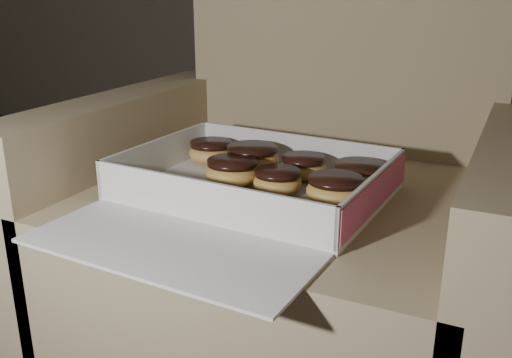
{
  "coord_description": "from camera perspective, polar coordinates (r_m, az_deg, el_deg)",
  "views": [
    {
      "loc": [
        1.34,
        -0.14,
        0.76
      ],
      "look_at": [
        0.94,
        0.7,
        0.43
      ],
      "focal_mm": 40.0,
      "sensor_mm": 36.0,
      "label": 1
    }
  ],
  "objects": [
    {
      "name": "bakery_box",
      "position": [
        0.96,
        -1.14,
        -1.59
      ],
      "size": [
        0.46,
        0.53,
        0.07
      ],
      "rotation": [
        0.0,
        0.0,
        -0.06
      ],
      "color": "silver",
      "rests_on": "armchair"
    },
    {
      "name": "donut_a",
      "position": [
        1.02,
        -2.37,
        0.79
      ],
      "size": [
        0.1,
        0.1,
        0.05
      ],
      "color": "gold",
      "rests_on": "bakery_box"
    },
    {
      "name": "donut_d",
      "position": [
        1.14,
        -4.49,
        2.77
      ],
      "size": [
        0.09,
        0.09,
        0.04
      ],
      "color": "gold",
      "rests_on": "bakery_box"
    },
    {
      "name": "crumb_a",
      "position": [
        0.83,
        4.09,
        -5.37
      ],
      "size": [
        0.01,
        0.01,
        0.0
      ],
      "primitive_type": "ellipsoid",
      "color": "black",
      "rests_on": "bakery_box"
    },
    {
      "name": "crumb_b",
      "position": [
        0.85,
        5.33,
        -4.58
      ],
      "size": [
        0.01,
        0.01,
        0.0
      ],
      "primitive_type": "ellipsoid",
      "color": "black",
      "rests_on": "bakery_box"
    },
    {
      "name": "donut_c",
      "position": [
        1.05,
        4.76,
        1.26
      ],
      "size": [
        0.09,
        0.09,
        0.04
      ],
      "color": "gold",
      "rests_on": "bakery_box"
    },
    {
      "name": "donut_f",
      "position": [
        0.93,
        7.93,
        -1.05
      ],
      "size": [
        0.1,
        0.1,
        0.05
      ],
      "color": "gold",
      "rests_on": "bakery_box"
    },
    {
      "name": "donut_b",
      "position": [
        1.08,
        -0.39,
        2.11
      ],
      "size": [
        0.1,
        0.1,
        0.05
      ],
      "color": "gold",
      "rests_on": "bakery_box"
    },
    {
      "name": "armchair",
      "position": [
        1.14,
        4.1,
        -5.54
      ],
      "size": [
        0.87,
        0.73,
        0.91
      ],
      "color": "#95865F",
      "rests_on": "floor"
    },
    {
      "name": "crumb_c",
      "position": [
        0.9,
        9.96,
        -3.43
      ],
      "size": [
        0.01,
        0.01,
        0.0
      ],
      "primitive_type": "ellipsoid",
      "color": "black",
      "rests_on": "bakery_box"
    },
    {
      "name": "donut_g",
      "position": [
        0.97,
        2.17,
        -0.18
      ],
      "size": [
        0.08,
        0.08,
        0.04
      ],
      "color": "gold",
      "rests_on": "bakery_box"
    },
    {
      "name": "donut_e",
      "position": [
        1.01,
        10.3,
        0.37
      ],
      "size": [
        0.1,
        0.1,
        0.05
      ],
      "color": "gold",
      "rests_on": "bakery_box"
    }
  ]
}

